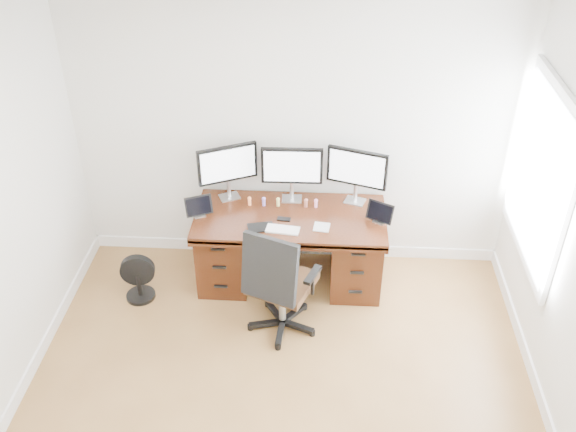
# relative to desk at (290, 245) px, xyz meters

# --- Properties ---
(back_wall) EXTENTS (4.00, 0.10, 2.70)m
(back_wall) POSITION_rel_desk_xyz_m (0.00, 0.42, 0.95)
(back_wall) COLOR silver
(back_wall) RESTS_ON ground
(desk) EXTENTS (1.70, 0.80, 0.75)m
(desk) POSITION_rel_desk_xyz_m (0.00, 0.00, 0.00)
(desk) COLOR #3B190B
(desk) RESTS_ON ground
(office_chair) EXTENTS (0.74, 0.74, 1.07)m
(office_chair) POSITION_rel_desk_xyz_m (-0.05, -0.69, -0.05)
(office_chair) COLOR black
(office_chair) RESTS_ON ground
(floor_fan) EXTENTS (0.32, 0.27, 0.46)m
(floor_fan) POSITION_rel_desk_xyz_m (-1.36, -0.35, -0.18)
(floor_fan) COLOR black
(floor_fan) RESTS_ON ground
(monitor_left) EXTENTS (0.51, 0.26, 0.53)m
(monitor_left) POSITION_rel_desk_xyz_m (-0.58, 0.24, 0.68)
(monitor_left) COLOR silver
(monitor_left) RESTS_ON desk
(monitor_center) EXTENTS (0.55, 0.14, 0.53)m
(monitor_center) POSITION_rel_desk_xyz_m (0.00, 0.24, 0.68)
(monitor_center) COLOR silver
(monitor_center) RESTS_ON desk
(monitor_right) EXTENTS (0.53, 0.21, 0.53)m
(monitor_right) POSITION_rel_desk_xyz_m (0.58, 0.24, 0.68)
(monitor_right) COLOR silver
(monitor_right) RESTS_ON desk
(tablet_left) EXTENTS (0.25, 0.16, 0.19)m
(tablet_left) POSITION_rel_desk_xyz_m (-0.81, -0.08, 0.43)
(tablet_left) COLOR silver
(tablet_left) RESTS_ON desk
(tablet_right) EXTENTS (0.24, 0.17, 0.19)m
(tablet_right) POSITION_rel_desk_xyz_m (0.78, -0.08, 0.43)
(tablet_right) COLOR silver
(tablet_right) RESTS_ON desk
(keyboard) EXTENTS (0.30, 0.16, 0.01)m
(keyboard) POSITION_rel_desk_xyz_m (-0.05, -0.26, 0.36)
(keyboard) COLOR white
(keyboard) RESTS_ON desk
(trackpad) EXTENTS (0.15, 0.15, 0.01)m
(trackpad) POSITION_rel_desk_xyz_m (0.28, -0.20, 0.35)
(trackpad) COLOR silver
(trackpad) RESTS_ON desk
(drawing_tablet) EXTENTS (0.25, 0.19, 0.01)m
(drawing_tablet) POSITION_rel_desk_xyz_m (-0.24, -0.23, 0.35)
(drawing_tablet) COLOR black
(drawing_tablet) RESTS_ON desk
(phone) EXTENTS (0.12, 0.07, 0.01)m
(phone) POSITION_rel_desk_xyz_m (-0.05, -0.09, 0.35)
(phone) COLOR black
(phone) RESTS_ON desk
(figurine_orange) EXTENTS (0.04, 0.04, 0.09)m
(figurine_orange) POSITION_rel_desk_xyz_m (-0.38, 0.12, 0.40)
(figurine_orange) COLOR #FB8B4A
(figurine_orange) RESTS_ON desk
(figurine_purple) EXTENTS (0.04, 0.04, 0.09)m
(figurine_purple) POSITION_rel_desk_xyz_m (-0.25, 0.12, 0.40)
(figurine_purple) COLOR #9A72D4
(figurine_purple) RESTS_ON desk
(figurine_yellow) EXTENTS (0.04, 0.04, 0.09)m
(figurine_yellow) POSITION_rel_desk_xyz_m (-0.12, 0.12, 0.40)
(figurine_yellow) COLOR #DFD972
(figurine_yellow) RESTS_ON desk
(figurine_brown) EXTENTS (0.04, 0.04, 0.09)m
(figurine_brown) POSITION_rel_desk_xyz_m (0.14, 0.12, 0.40)
(figurine_brown) COLOR #945142
(figurine_brown) RESTS_ON desk
(figurine_pink) EXTENTS (0.04, 0.04, 0.09)m
(figurine_pink) POSITION_rel_desk_xyz_m (0.22, 0.12, 0.40)
(figurine_pink) COLOR pink
(figurine_pink) RESTS_ON desk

